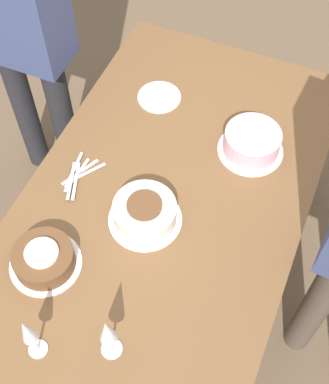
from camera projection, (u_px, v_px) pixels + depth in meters
name	position (u px, v px, depth m)	size (l,w,h in m)	color
ground_plane	(164.00, 283.00, 2.57)	(12.00, 12.00, 0.00)	brown
dining_table	(164.00, 213.00, 2.03)	(1.74, 1.00, 0.74)	brown
cake_center_white	(145.00, 213.00, 1.86)	(0.26, 0.26, 0.10)	white
cake_front_chocolate	(44.00, 259.00, 1.77)	(0.25, 0.25, 0.09)	white
cake_back_decorated	(252.00, 143.00, 2.03)	(0.25, 0.25, 0.10)	white
wine_glass_near	(27.00, 332.00, 1.51)	(0.06, 0.06, 0.23)	silver
wine_glass_far	(107.00, 332.00, 1.51)	(0.07, 0.07, 0.23)	silver
dessert_plate_left	(159.00, 97.00, 2.23)	(0.18, 0.18, 0.01)	white
fork_pile	(77.00, 175.00, 2.00)	(0.22, 0.12, 0.02)	silver
person_cutting	(16.00, 15.00, 2.12)	(0.22, 0.40, 1.66)	#232328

